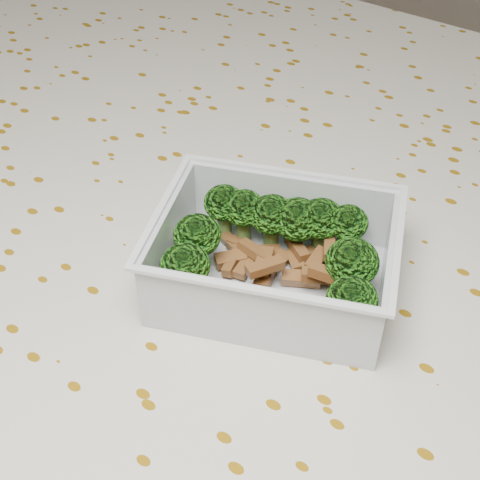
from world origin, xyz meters
The scene contains 6 objects.
dining_table centered at (0.00, 0.00, 0.67)m, with size 1.40×0.90×0.75m.
tablecloth centered at (0.00, 0.00, 0.72)m, with size 1.46×0.96×0.19m.
lunch_container centered at (0.02, 0.00, 0.78)m, with size 0.20×0.18×0.06m.
broccoli_florets centered at (0.02, 0.01, 0.79)m, with size 0.15×0.13×0.05m.
meat_pile centered at (0.02, 0.01, 0.77)m, with size 0.10×0.07×0.03m.
sausage centered at (0.04, -0.03, 0.77)m, with size 0.13×0.07×0.02m.
Camera 1 is at (0.20, -0.28, 1.09)m, focal length 50.00 mm.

